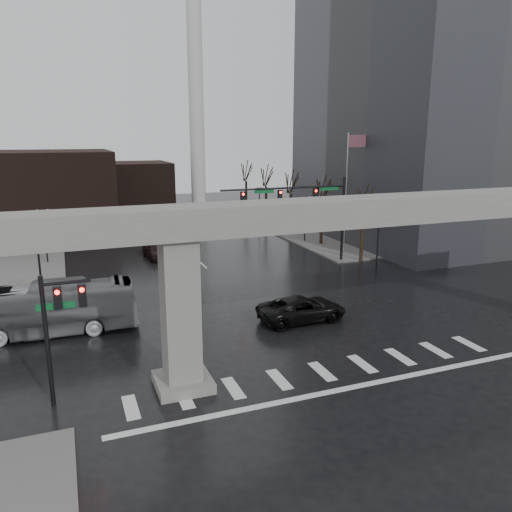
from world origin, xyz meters
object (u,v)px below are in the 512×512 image
object	(u,v)px
signal_mast_arm	(307,202)
city_bus	(40,310)
pickup_truck	(302,309)
far_car	(156,250)

from	to	relation	value
signal_mast_arm	city_bus	world-z (taller)	signal_mast_arm
pickup_truck	city_bus	size ratio (longest dim) A/B	0.51
city_bus	far_car	world-z (taller)	city_bus
signal_mast_arm	city_bus	size ratio (longest dim) A/B	1.06
signal_mast_arm	far_car	distance (m)	15.52
pickup_truck	far_car	world-z (taller)	far_car
city_bus	far_car	xyz separation A→B (m)	(9.90, 16.98, -0.76)
pickup_truck	far_car	distance (m)	21.36
pickup_truck	city_bus	xyz separation A→B (m)	(-15.69, 3.59, 0.78)
signal_mast_arm	city_bus	distance (m)	24.71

